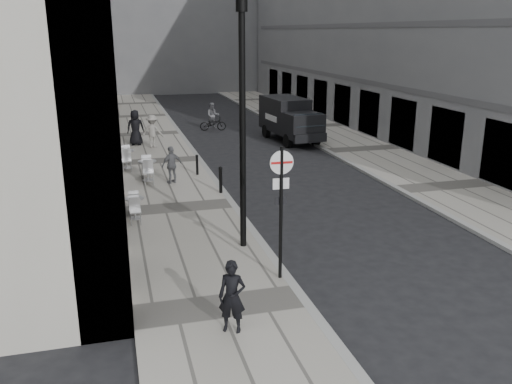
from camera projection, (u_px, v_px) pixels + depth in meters
ground at (347, 363)px, 10.66m from camera, size 120.00×120.00×0.00m
sidewalk at (159, 162)px, 26.81m from camera, size 4.00×60.00×0.12m
far_sidewalk at (362, 150)px, 29.54m from camera, size 4.00×60.00×0.12m
walking_man at (232, 297)px, 11.36m from camera, size 0.69×0.59×1.59m
sign_post at (281, 196)px, 13.45m from camera, size 0.60×0.10×3.47m
lamppost at (242, 115)px, 15.07m from camera, size 0.32×0.32×7.03m
bollard_near at (221, 180)px, 21.33m from camera, size 0.13×0.13×0.99m
bollard_far at (197, 165)px, 24.05m from camera, size 0.11×0.11×0.85m
panel_van at (289, 117)px, 31.82m from camera, size 2.43×5.45×2.49m
cyclist at (213, 120)px, 35.34m from camera, size 1.76×0.83×1.83m
pedestrian_a at (172, 165)px, 22.62m from camera, size 1.00×0.73×1.58m
pedestrian_b at (153, 131)px, 29.54m from camera, size 1.31×1.01×1.79m
pedestrian_c at (136, 128)px, 30.17m from camera, size 1.04×0.75×1.97m
cafe_table_near at (148, 169)px, 23.10m from camera, size 0.78×1.77×1.01m
cafe_table_mid at (126, 158)px, 25.15m from camera, size 0.78×1.76×1.00m
cafe_table_far at (134, 206)px, 18.38m from camera, size 0.68×1.53×0.87m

